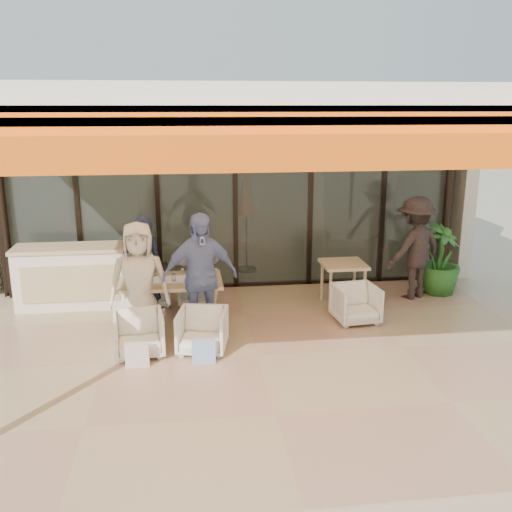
{
  "coord_description": "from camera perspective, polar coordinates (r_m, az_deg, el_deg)",
  "views": [
    {
      "loc": [
        -0.9,
        -6.9,
        3.25
      ],
      "look_at": [
        0.1,
        0.9,
        1.15
      ],
      "focal_mm": 40.0,
      "sensor_mm": 36.0,
      "label": 1
    }
  ],
  "objects": [
    {
      "name": "host_counter",
      "position": [
        9.77,
        -17.75,
        -1.95
      ],
      "size": [
        1.85,
        0.65,
        1.04
      ],
      "color": "silver",
      "rests_on": "ground"
    },
    {
      "name": "terrace_structure",
      "position": [
        6.7,
        0.43,
        14.94
      ],
      "size": [
        8.0,
        6.0,
        3.4
      ],
      "color": "silver",
      "rests_on": "ground"
    },
    {
      "name": "tote_bag_cream",
      "position": [
        7.47,
        -11.79,
        -9.74
      ],
      "size": [
        0.3,
        0.1,
        0.34
      ],
      "primitive_type": "cube",
      "color": "silver",
      "rests_on": "ground"
    },
    {
      "name": "chair_near_right",
      "position": [
        7.75,
        -5.4,
        -7.28
      ],
      "size": [
        0.74,
        0.71,
        0.65
      ],
      "primitive_type": "imported",
      "rotation": [
        0.0,
        0.0,
        -0.2
      ],
      "color": "white",
      "rests_on": "ground"
    },
    {
      "name": "glass_storefront",
      "position": [
        10.08,
        -2.09,
        5.52
      ],
      "size": [
        8.08,
        0.1,
        3.2
      ],
      "color": "#9EADA3",
      "rests_on": "ground"
    },
    {
      "name": "diner_cream",
      "position": [
        8.07,
        -11.59,
        -2.62
      ],
      "size": [
        0.85,
        0.56,
        1.71
      ],
      "primitive_type": "imported",
      "rotation": [
        0.0,
        0.0,
        0.02
      ],
      "color": "beige",
      "rests_on": "ground"
    },
    {
      "name": "dining_table",
      "position": [
        8.53,
        -8.55,
        -2.72
      ],
      "size": [
        1.5,
        0.9,
        0.93
      ],
      "color": "#D5B782",
      "rests_on": "ground"
    },
    {
      "name": "terrace_floor",
      "position": [
        7.68,
        0.11,
        -10.04
      ],
      "size": [
        8.0,
        6.0,
        0.01
      ],
      "primitive_type": "cube",
      "color": "tan",
      "rests_on": "ground"
    },
    {
      "name": "standing_woman",
      "position": [
        10.01,
        15.6,
        0.73
      ],
      "size": [
        1.31,
        1.07,
        1.77
      ],
      "primitive_type": "imported",
      "rotation": [
        0.0,
        0.0,
        3.56
      ],
      "color": "black",
      "rests_on": "ground"
    },
    {
      "name": "chair_near_left",
      "position": [
        7.78,
        -11.64,
        -7.46
      ],
      "size": [
        0.7,
        0.67,
        0.66
      ],
      "primitive_type": "imported",
      "rotation": [
        0.0,
        0.0,
        0.12
      ],
      "color": "white",
      "rests_on": "ground"
    },
    {
      "name": "diner_navy",
      "position": [
        8.94,
        -11.18,
        -1.16
      ],
      "size": [
        0.67,
        0.52,
        1.63
      ],
      "primitive_type": "imported",
      "rotation": [
        0.0,
        0.0,
        3.37
      ],
      "color": "#171933",
      "rests_on": "ground"
    },
    {
      "name": "diner_periwinkle",
      "position": [
        8.03,
        -5.63,
        -2.06
      ],
      "size": [
        1.13,
        0.64,
        1.83
      ],
      "primitive_type": "imported",
      "rotation": [
        0.0,
        0.0,
        0.19
      ],
      "color": "#6A81B0",
      "rests_on": "ground"
    },
    {
      "name": "interior_block",
      "position": [
        12.3,
        -3.08,
        10.17
      ],
      "size": [
        9.05,
        3.62,
        3.52
      ],
      "color": "silver",
      "rests_on": "ground"
    },
    {
      "name": "side_chair",
      "position": [
        8.86,
        9.96,
        -4.57
      ],
      "size": [
        0.69,
        0.65,
        0.65
      ],
      "primitive_type": "imported",
      "rotation": [
        0.0,
        0.0,
        0.1
      ],
      "color": "white",
      "rests_on": "ground"
    },
    {
      "name": "chair_far_right",
      "position": [
        9.54,
        -5.81,
        -3.06
      ],
      "size": [
        0.67,
        0.64,
        0.63
      ],
      "primitive_type": "imported",
      "rotation": [
        0.0,
        0.0,
        3.02
      ],
      "color": "white",
      "rests_on": "ground"
    },
    {
      "name": "diner_grey",
      "position": [
        8.92,
        -5.8,
        -0.95
      ],
      "size": [
        0.92,
        0.79,
        1.64
      ],
      "primitive_type": "imported",
      "rotation": [
        0.0,
        0.0,
        2.91
      ],
      "color": "slate",
      "rests_on": "ground"
    },
    {
      "name": "potted_palm",
      "position": [
        10.43,
        17.96,
        -0.28
      ],
      "size": [
        1.01,
        1.01,
        1.28
      ],
      "primitive_type": "imported",
      "rotation": [
        0.0,
        0.0,
        0.88
      ],
      "color": "#1E5919",
      "rests_on": "ground"
    },
    {
      "name": "chair_far_left",
      "position": [
        9.56,
        -10.85,
        -3.21
      ],
      "size": [
        0.77,
        0.75,
        0.63
      ],
      "primitive_type": "imported",
      "rotation": [
        0.0,
        0.0,
        3.49
      ],
      "color": "white",
      "rests_on": "ground"
    },
    {
      "name": "tote_bag_blue",
      "position": [
        7.45,
        -5.25,
        -9.56
      ],
      "size": [
        0.3,
        0.1,
        0.34
      ],
      "primitive_type": "cube",
      "color": "#99BFD8",
      "rests_on": "ground"
    },
    {
      "name": "ground",
      "position": [
        7.68,
        0.11,
        -10.08
      ],
      "size": [
        70.0,
        70.0,
        0.0
      ],
      "primitive_type": "plane",
      "color": "#C6B293",
      "rests_on": "ground"
    },
    {
      "name": "side_table",
      "position": [
        9.44,
        8.72,
        -1.29
      ],
      "size": [
        0.7,
        0.7,
        0.74
      ],
      "color": "#D5B782",
      "rests_on": "ground"
    }
  ]
}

